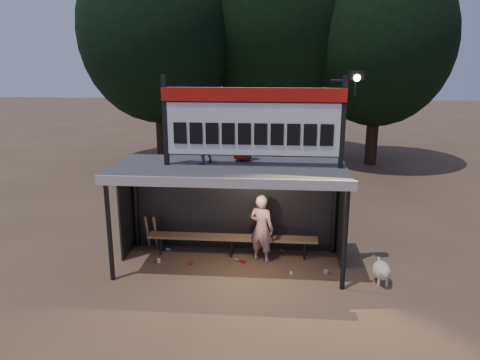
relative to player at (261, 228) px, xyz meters
name	(u,v)px	position (x,y,z in m)	size (l,w,h in m)	color
ground	(230,265)	(-0.70, -0.30, -0.80)	(80.00, 80.00, 0.00)	brown
player	(261,228)	(0.00, 0.00, 0.00)	(0.58, 0.38, 1.59)	silver
child_a	(202,142)	(-1.30, -0.13, 1.99)	(0.45, 0.35, 0.93)	slate
child_b	(243,137)	(-0.44, 0.21, 2.07)	(0.53, 0.35, 1.09)	#A22218
dugout_shelter	(230,184)	(-0.70, -0.06, 1.05)	(5.10, 2.08, 2.32)	#3D3D3F
scoreboard_assembly	(256,119)	(-0.14, -0.31, 2.53)	(4.10, 0.27, 1.99)	black
bench	(232,238)	(-0.70, 0.25, -0.36)	(4.00, 0.35, 0.48)	olive
tree_left	(158,31)	(-4.70, 9.70, 4.72)	(6.46, 6.46, 9.27)	black
tree_mid	(281,16)	(0.30, 11.20, 5.37)	(7.22, 7.22, 10.36)	black
tree_right	(379,39)	(4.30, 10.20, 4.39)	(6.08, 6.08, 8.72)	#2F1F15
dog	(382,271)	(2.55, -0.88, -0.52)	(0.36, 0.81, 0.49)	beige
bats	(155,232)	(-2.62, 0.52, -0.37)	(0.49, 0.33, 0.84)	olive
litter	(236,261)	(-0.57, -0.15, -0.76)	(3.87, 1.35, 0.08)	#B21E22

